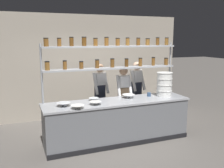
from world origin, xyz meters
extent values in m
plane|color=#5B5651|center=(0.00, 0.00, 0.00)|extent=(40.00, 40.00, 0.00)
cube|color=#9E9384|center=(0.00, 2.14, 1.45)|extent=(5.61, 0.12, 2.90)
cube|color=slate|center=(0.00, 0.00, 0.44)|extent=(3.15, 0.72, 0.88)
cube|color=#999BA0|center=(0.00, 0.00, 0.90)|extent=(3.21, 0.76, 0.04)
cube|color=black|center=(0.00, -0.36, 0.05)|extent=(3.15, 0.03, 0.10)
cylinder|color=#999BA0|center=(-1.52, 0.33, 1.07)|extent=(0.04, 0.04, 2.14)
cylinder|color=#999BA0|center=(1.52, 0.33, 1.07)|extent=(0.04, 0.04, 2.14)
cube|color=#999BA0|center=(0.00, 0.33, 1.59)|extent=(3.05, 0.28, 0.04)
cylinder|color=brown|center=(-1.41, 0.33, 1.69)|extent=(0.10, 0.10, 0.16)
cylinder|color=black|center=(-1.41, 0.33, 1.78)|extent=(0.10, 0.10, 0.02)
cylinder|color=brown|center=(-1.05, 0.33, 1.69)|extent=(0.08, 0.08, 0.17)
cylinder|color=black|center=(-1.05, 0.33, 1.78)|extent=(0.08, 0.08, 0.02)
cylinder|color=brown|center=(-0.70, 0.33, 1.68)|extent=(0.09, 0.09, 0.14)
cylinder|color=black|center=(-0.70, 0.33, 1.76)|extent=(0.09, 0.09, 0.02)
cylinder|color=brown|center=(-0.35, 0.33, 1.69)|extent=(0.09, 0.09, 0.17)
cylinder|color=black|center=(-0.35, 0.33, 1.78)|extent=(0.09, 0.09, 0.02)
cylinder|color=brown|center=(0.01, 0.33, 1.70)|extent=(0.09, 0.09, 0.18)
cylinder|color=black|center=(0.01, 0.33, 1.80)|extent=(0.09, 0.09, 0.02)
cylinder|color=#513314|center=(0.35, 0.33, 1.69)|extent=(0.08, 0.08, 0.17)
cylinder|color=black|center=(0.35, 0.33, 1.79)|extent=(0.09, 0.09, 0.02)
cylinder|color=brown|center=(0.71, 0.33, 1.69)|extent=(0.08, 0.08, 0.17)
cylinder|color=black|center=(0.71, 0.33, 1.79)|extent=(0.08, 0.08, 0.02)
cylinder|color=brown|center=(1.05, 0.33, 1.70)|extent=(0.08, 0.08, 0.18)
cylinder|color=black|center=(1.05, 0.33, 1.80)|extent=(0.08, 0.08, 0.02)
cylinder|color=brown|center=(1.41, 0.33, 1.68)|extent=(0.09, 0.09, 0.15)
cylinder|color=black|center=(1.41, 0.33, 1.77)|extent=(0.09, 0.09, 0.02)
cube|color=#999BA0|center=(0.00, 0.33, 2.07)|extent=(3.05, 0.28, 0.04)
cylinder|color=brown|center=(-1.41, 0.33, 2.16)|extent=(0.10, 0.10, 0.15)
cylinder|color=black|center=(-1.41, 0.33, 2.24)|extent=(0.10, 0.10, 0.02)
cylinder|color=brown|center=(-1.15, 0.33, 2.16)|extent=(0.09, 0.09, 0.15)
cylinder|color=black|center=(-1.15, 0.33, 2.25)|extent=(0.09, 0.09, 0.02)
cylinder|color=#513314|center=(-0.90, 0.33, 2.17)|extent=(0.09, 0.09, 0.17)
cylinder|color=black|center=(-0.90, 0.33, 2.26)|extent=(0.09, 0.09, 0.02)
cylinder|color=#513314|center=(-0.63, 0.33, 2.17)|extent=(0.10, 0.10, 0.17)
cylinder|color=black|center=(-0.63, 0.33, 2.27)|extent=(0.10, 0.10, 0.02)
cylinder|color=brown|center=(-0.38, 0.33, 2.16)|extent=(0.09, 0.09, 0.15)
cylinder|color=black|center=(-0.38, 0.33, 2.24)|extent=(0.09, 0.09, 0.02)
cylinder|color=brown|center=(-0.13, 0.33, 2.17)|extent=(0.09, 0.09, 0.17)
cylinder|color=black|center=(-0.13, 0.33, 2.26)|extent=(0.09, 0.09, 0.02)
cylinder|color=brown|center=(0.13, 0.33, 2.16)|extent=(0.09, 0.09, 0.15)
cylinder|color=black|center=(0.13, 0.33, 2.24)|extent=(0.10, 0.10, 0.02)
cylinder|color=brown|center=(0.37, 0.33, 2.16)|extent=(0.09, 0.09, 0.16)
cylinder|color=black|center=(0.37, 0.33, 2.25)|extent=(0.09, 0.09, 0.02)
cylinder|color=brown|center=(0.64, 0.33, 2.16)|extent=(0.09, 0.09, 0.15)
cylinder|color=black|center=(0.64, 0.33, 2.25)|extent=(0.09, 0.09, 0.02)
cylinder|color=brown|center=(0.88, 0.33, 2.15)|extent=(0.10, 0.10, 0.14)
cylinder|color=black|center=(0.88, 0.33, 2.24)|extent=(0.10, 0.10, 0.02)
cylinder|color=brown|center=(1.15, 0.33, 2.16)|extent=(0.08, 0.08, 0.16)
cylinder|color=black|center=(1.15, 0.33, 2.26)|extent=(0.08, 0.08, 0.02)
cylinder|color=brown|center=(1.40, 0.33, 2.16)|extent=(0.09, 0.09, 0.16)
cylinder|color=black|center=(1.40, 0.33, 2.25)|extent=(0.09, 0.09, 0.02)
cylinder|color=black|center=(-0.20, 0.83, 0.40)|extent=(0.11, 0.11, 0.79)
cylinder|color=black|center=(-0.04, 0.85, 0.40)|extent=(0.11, 0.11, 0.79)
cube|color=#232838|center=(-0.12, 0.84, 0.96)|extent=(0.24, 0.20, 0.34)
cube|color=white|center=(-0.12, 0.84, 1.27)|extent=(0.24, 0.21, 0.28)
sphere|color=#A37A5B|center=(-0.12, 0.84, 1.54)|extent=(0.21, 0.21, 0.21)
cylinder|color=white|center=(-0.25, 0.76, 1.18)|extent=(0.10, 0.25, 0.52)
cylinder|color=white|center=(0.03, 0.80, 1.18)|extent=(0.10, 0.25, 0.52)
cylinder|color=black|center=(0.31, 0.58, 0.38)|extent=(0.11, 0.11, 0.76)
cylinder|color=black|center=(0.47, 0.57, 0.38)|extent=(0.11, 0.11, 0.76)
cube|color=#473828|center=(0.39, 0.57, 0.92)|extent=(0.23, 0.18, 0.33)
cube|color=white|center=(0.39, 0.57, 1.22)|extent=(0.23, 0.19, 0.27)
sphere|color=#A37A5B|center=(0.39, 0.57, 1.48)|extent=(0.20, 0.20, 0.20)
cylinder|color=white|center=(0.24, 0.52, 1.13)|extent=(0.08, 0.24, 0.50)
cylinder|color=white|center=(0.53, 0.51, 1.13)|extent=(0.08, 0.24, 0.50)
cylinder|color=black|center=(0.79, 0.82, 0.40)|extent=(0.11, 0.11, 0.80)
cylinder|color=black|center=(0.95, 0.84, 0.40)|extent=(0.11, 0.11, 0.80)
cube|color=#232838|center=(0.87, 0.83, 0.97)|extent=(0.25, 0.20, 0.35)
cube|color=white|center=(0.87, 0.83, 1.29)|extent=(0.25, 0.21, 0.28)
sphere|color=tan|center=(0.87, 0.83, 1.55)|extent=(0.21, 0.21, 0.21)
cylinder|color=white|center=(0.74, 0.75, 1.19)|extent=(0.11, 0.25, 0.53)
cylinder|color=white|center=(1.03, 0.79, 1.19)|extent=(0.11, 0.25, 0.53)
cylinder|color=white|center=(1.18, 0.02, 0.98)|extent=(0.34, 0.34, 0.13)
cylinder|color=silver|center=(1.18, 0.02, 1.05)|extent=(0.36, 0.36, 0.01)
cylinder|color=white|center=(1.18, 0.02, 1.12)|extent=(0.34, 0.34, 0.13)
cylinder|color=silver|center=(1.18, 0.02, 1.19)|extent=(0.36, 0.36, 0.01)
cylinder|color=white|center=(1.18, 0.02, 1.26)|extent=(0.34, 0.34, 0.13)
cylinder|color=silver|center=(1.18, 0.02, 1.33)|extent=(0.36, 0.36, 0.01)
cylinder|color=white|center=(1.18, 0.02, 1.40)|extent=(0.34, 0.34, 0.13)
cylinder|color=silver|center=(1.18, 0.02, 1.47)|extent=(0.36, 0.36, 0.01)
cylinder|color=silver|center=(-0.48, 0.19, 0.93)|extent=(0.10, 0.10, 0.01)
cone|color=silver|center=(-0.48, 0.19, 0.95)|extent=(0.22, 0.22, 0.06)
cylinder|color=silver|center=(-1.17, -0.03, 0.93)|extent=(0.12, 0.12, 0.01)
cone|color=silver|center=(-1.17, -0.03, 0.96)|extent=(0.28, 0.28, 0.08)
cylinder|color=white|center=(0.33, 0.15, 0.93)|extent=(0.13, 0.13, 0.01)
cone|color=white|center=(0.33, 0.15, 0.96)|extent=(0.29, 0.29, 0.08)
cylinder|color=silver|center=(-0.55, -0.14, 0.93)|extent=(0.11, 0.11, 0.01)
cone|color=silver|center=(-0.55, -0.14, 0.95)|extent=(0.25, 0.25, 0.07)
cylinder|color=silver|center=(-0.95, -0.30, 0.93)|extent=(0.12, 0.12, 0.01)
cone|color=silver|center=(-0.95, -0.30, 0.96)|extent=(0.26, 0.26, 0.07)
cylinder|color=#334C70|center=(0.83, 0.11, 0.96)|extent=(0.09, 0.09, 0.09)
camera|label=1|loc=(-2.02, -4.81, 2.24)|focal=40.00mm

